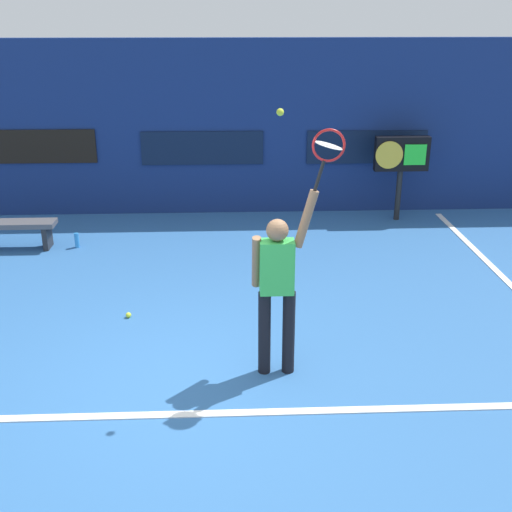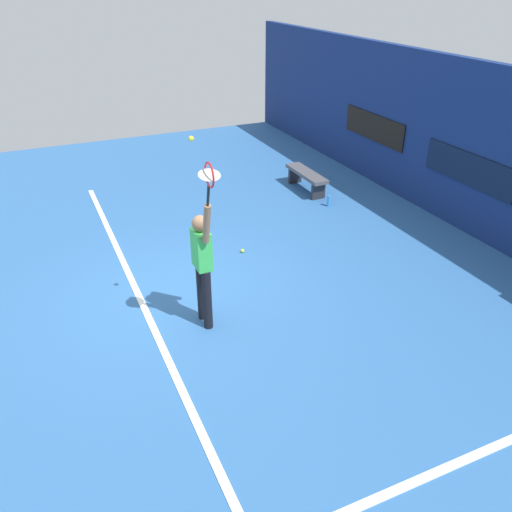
{
  "view_description": "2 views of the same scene",
  "coord_description": "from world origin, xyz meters",
  "px_view_note": "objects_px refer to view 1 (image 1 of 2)",
  "views": [
    {
      "loc": [
        0.49,
        -5.52,
        3.58
      ],
      "look_at": [
        0.75,
        0.58,
        1.17
      ],
      "focal_mm": 44.12,
      "sensor_mm": 36.0,
      "label": 1
    },
    {
      "loc": [
        6.88,
        -1.66,
        4.49
      ],
      "look_at": [
        1.34,
        0.83,
        1.15
      ],
      "focal_mm": 36.6,
      "sensor_mm": 36.0,
      "label": 2
    }
  ],
  "objects_px": {
    "tennis_ball": "(280,112)",
    "court_bench": "(11,228)",
    "tennis_player": "(277,284)",
    "scoreboard_clock": "(401,157)",
    "tennis_racket": "(328,149)",
    "water_bottle": "(77,240)",
    "spare_ball": "(128,315)"
  },
  "relations": [
    {
      "from": "tennis_player",
      "to": "court_bench",
      "type": "bearing_deg",
      "value": 135.77
    },
    {
      "from": "spare_ball",
      "to": "tennis_player",
      "type": "bearing_deg",
      "value": -36.95
    },
    {
      "from": "tennis_ball",
      "to": "spare_ball",
      "type": "distance_m",
      "value": 3.48
    },
    {
      "from": "tennis_player",
      "to": "scoreboard_clock",
      "type": "distance_m",
      "value": 5.64
    },
    {
      "from": "court_bench",
      "to": "scoreboard_clock",
      "type": "bearing_deg",
      "value": 10.51
    },
    {
      "from": "tennis_ball",
      "to": "court_bench",
      "type": "bearing_deg",
      "value": 135.36
    },
    {
      "from": "scoreboard_clock",
      "to": "water_bottle",
      "type": "distance_m",
      "value": 5.7
    },
    {
      "from": "court_bench",
      "to": "spare_ball",
      "type": "distance_m",
      "value": 3.35
    },
    {
      "from": "tennis_player",
      "to": "tennis_racket",
      "type": "height_order",
      "value": "tennis_racket"
    },
    {
      "from": "tennis_racket",
      "to": "water_bottle",
      "type": "xyz_separation_m",
      "value": [
        -3.37,
        3.83,
        -2.25
      ]
    },
    {
      "from": "tennis_racket",
      "to": "scoreboard_clock",
      "type": "xyz_separation_m",
      "value": [
        2.1,
        5.03,
        -1.22
      ]
    },
    {
      "from": "court_bench",
      "to": "tennis_racket",
      "type": "bearing_deg",
      "value": -41.17
    },
    {
      "from": "tennis_racket",
      "to": "court_bench",
      "type": "bearing_deg",
      "value": 138.83
    },
    {
      "from": "spare_ball",
      "to": "scoreboard_clock",
      "type": "bearing_deg",
      "value": 40.89
    },
    {
      "from": "tennis_ball",
      "to": "court_bench",
      "type": "distance_m",
      "value": 6.02
    },
    {
      "from": "tennis_player",
      "to": "water_bottle",
      "type": "bearing_deg",
      "value": 127.36
    },
    {
      "from": "tennis_player",
      "to": "water_bottle",
      "type": "relative_size",
      "value": 8.26
    },
    {
      "from": "water_bottle",
      "to": "scoreboard_clock",
      "type": "bearing_deg",
      "value": 12.39
    },
    {
      "from": "tennis_ball",
      "to": "water_bottle",
      "type": "relative_size",
      "value": 0.28
    },
    {
      "from": "scoreboard_clock",
      "to": "court_bench",
      "type": "relative_size",
      "value": 1.08
    },
    {
      "from": "water_bottle",
      "to": "spare_ball",
      "type": "relative_size",
      "value": 3.53
    },
    {
      "from": "tennis_racket",
      "to": "court_bench",
      "type": "xyz_separation_m",
      "value": [
        -4.38,
        3.83,
        -2.03
      ]
    },
    {
      "from": "scoreboard_clock",
      "to": "spare_ball",
      "type": "xyz_separation_m",
      "value": [
        -4.3,
        -3.72,
        -1.12
      ]
    },
    {
      "from": "scoreboard_clock",
      "to": "water_bottle",
      "type": "bearing_deg",
      "value": -167.61
    },
    {
      "from": "water_bottle",
      "to": "tennis_player",
      "type": "bearing_deg",
      "value": -52.64
    },
    {
      "from": "tennis_player",
      "to": "spare_ball",
      "type": "distance_m",
      "value": 2.39
    },
    {
      "from": "tennis_player",
      "to": "spare_ball",
      "type": "xyz_separation_m",
      "value": [
        -1.74,
        1.31,
        -0.98
      ]
    },
    {
      "from": "court_bench",
      "to": "water_bottle",
      "type": "relative_size",
      "value": 5.83
    },
    {
      "from": "scoreboard_clock",
      "to": "water_bottle",
      "type": "height_order",
      "value": "scoreboard_clock"
    },
    {
      "from": "tennis_racket",
      "to": "tennis_ball",
      "type": "bearing_deg",
      "value": -173.45
    },
    {
      "from": "tennis_player",
      "to": "scoreboard_clock",
      "type": "height_order",
      "value": "tennis_player"
    },
    {
      "from": "tennis_player",
      "to": "spare_ball",
      "type": "height_order",
      "value": "tennis_player"
    }
  ]
}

